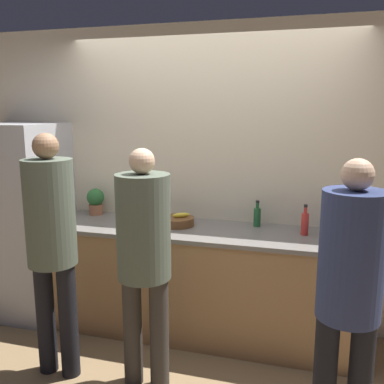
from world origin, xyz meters
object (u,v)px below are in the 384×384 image
bottle_red (305,223)px  potted_plant (96,201)px  person_center (144,249)px  utensil_crock (153,210)px  person_right (349,285)px  cup_white (347,239)px  person_left (52,237)px  fruit_bowl (177,221)px  bottle_green (257,216)px  refrigerator (21,219)px

bottle_red → potted_plant: bearing=175.7°
person_center → utensil_crock: (-0.32, 1.01, 0.01)m
person_right → potted_plant: bearing=150.6°
cup_white → potted_plant: (-2.19, 0.31, 0.09)m
person_left → fruit_bowl: bearing=55.0°
fruit_bowl → bottle_red: (1.04, 0.01, 0.06)m
person_left → potted_plant: person_left is taller
bottle_green → refrigerator: bearing=-173.9°
potted_plant → fruit_bowl: bearing=-10.5°
refrigerator → utensil_crock: (1.22, 0.25, 0.11)m
bottle_red → potted_plant: potted_plant is taller
bottle_green → person_center: bearing=-121.5°
refrigerator → bottle_red: (2.54, 0.09, 0.13)m
bottle_red → potted_plant: (-1.89, 0.14, 0.04)m
person_right → utensil_crock: (-1.58, 1.23, 0.02)m
refrigerator → person_right: bearing=-19.3°
fruit_bowl → utensil_crock: utensil_crock is taller
bottle_red → bottle_green: bearing=159.8°
refrigerator → bottle_green: 2.17m
person_center → person_right: bearing=-9.6°
utensil_crock → person_right: bearing=-37.8°
person_right → bottle_red: bearing=103.6°
person_left → person_right: person_left is taller
bottle_green → potted_plant: bearing=-180.0°
bottle_green → cup_white: (0.69, -0.31, -0.05)m
person_center → bottle_green: size_ratio=7.47×
cup_white → potted_plant: size_ratio=0.33×
person_center → bottle_red: bearing=40.4°
person_left → utensil_crock: (0.34, 1.06, -0.03)m
person_center → fruit_bowl: person_center is taller
person_left → potted_plant: bearing=102.3°
bottle_green → utensil_crock: bearing=178.9°
bottle_red → cup_white: bottle_red is taller
utensil_crock → cup_white: 1.66m
person_left → cup_white: size_ratio=21.41×
person_right → fruit_bowl: size_ratio=5.73×
refrigerator → bottle_red: refrigerator is taller
refrigerator → potted_plant: bearing=19.3°
utensil_crock → cup_white: utensil_crock is taller
bottle_green → cup_white: 0.76m
potted_plant → cup_white: bearing=-8.0°
utensil_crock → bottle_green: 0.93m
person_right → potted_plant: person_right is taller
bottle_red → bottle_green: 0.42m
fruit_bowl → utensil_crock: bearing=148.1°
refrigerator → potted_plant: refrigerator is taller
person_center → fruit_bowl: (-0.04, 0.84, -0.03)m
fruit_bowl → bottle_green: (0.65, 0.16, 0.05)m
bottle_red → cup_white: 0.35m
fruit_bowl → bottle_green: bearing=13.5°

